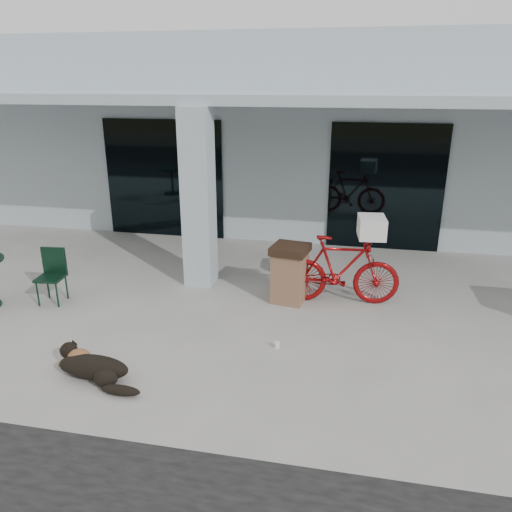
% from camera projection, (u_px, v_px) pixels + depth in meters
% --- Properties ---
extents(ground, '(80.00, 80.00, 0.00)m').
position_uv_depth(ground, '(256.00, 353.00, 6.81)').
color(ground, '#AAA7A1').
rests_on(ground, ground).
extents(building, '(22.00, 7.00, 4.50)m').
position_uv_depth(building, '(317.00, 128.00, 13.91)').
color(building, '#ACBDC2').
rests_on(building, ground).
extents(storefront_glass_left, '(2.80, 0.06, 2.70)m').
position_uv_depth(storefront_glass_left, '(164.00, 179.00, 11.56)').
color(storefront_glass_left, black).
rests_on(storefront_glass_left, ground).
extents(storefront_glass_right, '(2.40, 0.06, 2.70)m').
position_uv_depth(storefront_glass_right, '(386.00, 188.00, 10.62)').
color(storefront_glass_right, black).
rests_on(storefront_glass_right, ground).
extents(column, '(0.50, 0.50, 3.12)m').
position_uv_depth(column, '(198.00, 199.00, 8.70)').
color(column, '#ACBDC2').
rests_on(column, ground).
extents(overhang, '(22.00, 2.80, 0.18)m').
position_uv_depth(overhang, '(296.00, 98.00, 9.06)').
color(overhang, '#ACBDC2').
rests_on(overhang, column).
extents(bicycle, '(1.97, 0.72, 1.16)m').
position_uv_depth(bicycle, '(340.00, 270.00, 8.18)').
color(bicycle, maroon).
rests_on(bicycle, ground).
extents(laundry_basket, '(0.46, 0.59, 0.33)m').
position_uv_depth(laundry_basket, '(372.00, 227.00, 7.88)').
color(laundry_basket, white).
rests_on(laundry_basket, bicycle).
extents(dog, '(1.12, 0.72, 0.35)m').
position_uv_depth(dog, '(93.00, 366.00, 6.18)').
color(dog, black).
rests_on(dog, ground).
extents(cup_near_dog, '(0.08, 0.08, 0.09)m').
position_uv_depth(cup_near_dog, '(277.00, 345.00, 6.93)').
color(cup_near_dog, white).
rests_on(cup_near_dog, ground).
extents(cafe_chair_near, '(0.45, 0.49, 0.91)m').
position_uv_depth(cafe_chair_near, '(50.00, 277.00, 8.21)').
color(cafe_chair_near, black).
rests_on(cafe_chair_near, ground).
extents(trash_receptacle, '(0.66, 0.66, 0.98)m').
position_uv_depth(trash_receptacle, '(290.00, 273.00, 8.27)').
color(trash_receptacle, brown).
rests_on(trash_receptacle, ground).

